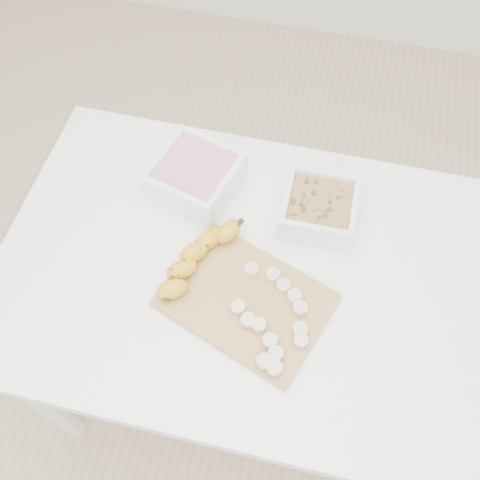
% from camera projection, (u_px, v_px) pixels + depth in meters
% --- Properties ---
extents(ground, '(3.50, 3.50, 0.00)m').
position_uv_depth(ground, '(238.00, 373.00, 1.75)').
color(ground, '#C6AD89').
rests_on(ground, ground).
extents(table, '(1.00, 0.70, 0.75)m').
position_uv_depth(table, '(237.00, 287.00, 1.19)').
color(table, white).
rests_on(table, ground).
extents(bowl_yogurt, '(0.21, 0.21, 0.08)m').
position_uv_depth(bowl_yogurt, '(196.00, 176.00, 1.18)').
color(bowl_yogurt, white).
rests_on(bowl_yogurt, table).
extents(bowl_granola, '(0.16, 0.16, 0.07)m').
position_uv_depth(bowl_granola, '(319.00, 208.00, 1.14)').
color(bowl_granola, white).
rests_on(bowl_granola, table).
extents(cutting_board, '(0.37, 0.32, 0.01)m').
position_uv_depth(cutting_board, '(246.00, 300.00, 1.06)').
color(cutting_board, '#A67A43').
rests_on(cutting_board, table).
extents(banana, '(0.18, 0.22, 0.04)m').
position_uv_depth(banana, '(197.00, 259.00, 1.08)').
color(banana, '#CB9117').
rests_on(banana, cutting_board).
extents(banana_slices, '(0.16, 0.22, 0.02)m').
position_uv_depth(banana_slices, '(274.00, 319.00, 1.02)').
color(banana_slices, beige).
rests_on(banana_slices, cutting_board).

